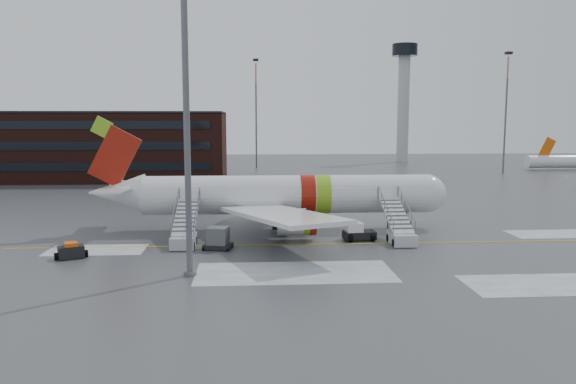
{
  "coord_description": "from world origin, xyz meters",
  "views": [
    {
      "loc": [
        -8.95,
        -48.68,
        10.74
      ],
      "look_at": [
        -5.59,
        3.91,
        4.0
      ],
      "focal_mm": 35.0,
      "sensor_mm": 36.0,
      "label": 1
    }
  ],
  "objects": [
    {
      "name": "ground",
      "position": [
        0.0,
        0.0,
        0.0
      ],
      "size": [
        260.0,
        260.0,
        0.0
      ],
      "primitive_type": "plane",
      "color": "#494C4F",
      "rests_on": "ground"
    },
    {
      "name": "light_mast_near",
      "position": [
        -13.35,
        -10.27,
        13.73
      ],
      "size": [
        1.2,
        1.2,
        26.63
      ],
      "color": "#595B60",
      "rests_on": "ground"
    },
    {
      "name": "uld_container",
      "position": [
        -11.88,
        -2.27,
        0.87
      ],
      "size": [
        2.59,
        2.11,
        1.87
      ],
      "color": "black",
      "rests_on": "ground"
    },
    {
      "name": "baggage_tractor",
      "position": [
        -23.17,
        -4.78,
        0.54
      ],
      "size": [
        2.61,
        1.82,
        1.28
      ],
      "color": "black",
      "rests_on": "ground"
    },
    {
      "name": "airliner",
      "position": [
        -6.54,
        5.91,
        3.42
      ],
      "size": [
        35.03,
        32.97,
        11.18
      ],
      "color": "white",
      "rests_on": "ground"
    },
    {
      "name": "terminal_building",
      "position": [
        -45.0,
        54.98,
        6.2
      ],
      "size": [
        62.0,
        16.11,
        12.3
      ],
      "color": "#3F1E16",
      "rests_on": "ground"
    },
    {
      "name": "light_mast_far_n",
      "position": [
        -8.0,
        78.0,
        13.84
      ],
      "size": [
        1.2,
        1.2,
        24.25
      ],
      "color": "#595B60",
      "rests_on": "ground"
    },
    {
      "name": "airstair_fwd",
      "position": [
        4.01,
        -0.63,
        1.06
      ],
      "size": [
        2.05,
        7.7,
        3.48
      ],
      "color": "silver",
      "rests_on": "ground"
    },
    {
      "name": "pushback_tug",
      "position": [
        0.47,
        0.52,
        0.72
      ],
      "size": [
        2.96,
        2.34,
        1.62
      ],
      "color": "black",
      "rests_on": "ground"
    },
    {
      "name": "control_tower",
      "position": [
        30.0,
        95.0,
        18.75
      ],
      "size": [
        6.4,
        6.4,
        30.0
      ],
      "color": "#B2B5BA",
      "rests_on": "ground"
    },
    {
      "name": "airstair_aft",
      "position": [
        -14.85,
        -0.63,
        1.06
      ],
      "size": [
        2.05,
        7.7,
        3.48
      ],
      "color": "#AFB2B7",
      "rests_on": "ground"
    },
    {
      "name": "light_mast_far_ne",
      "position": [
        42.0,
        62.0,
        13.84
      ],
      "size": [
        1.2,
        1.2,
        24.25
      ],
      "color": "#595B60",
      "rests_on": "ground"
    }
  ]
}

